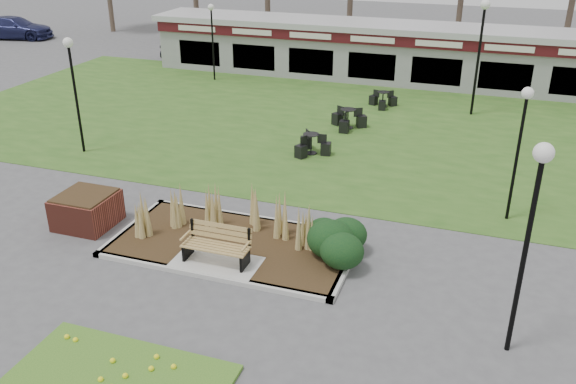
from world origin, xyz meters
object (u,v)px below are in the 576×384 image
(food_pavilion, at_px, (378,51))
(car_blue, at_px, (15,28))
(lamp_post_mid_left, at_px, (72,70))
(car_silver, at_px, (192,30))
(car_black, at_px, (199,48))
(brick_planter, at_px, (87,209))
(lamp_post_far_right, at_px, (482,32))
(bistro_set_a, at_px, (311,147))
(park_bench, at_px, (217,244))
(lamp_post_near_right, at_px, (534,206))
(lamp_post_far_left, at_px, (212,25))
(lamp_post_mid_right, at_px, (522,125))
(bistro_set_c, at_px, (383,102))
(bistro_set_b, at_px, (348,122))

(food_pavilion, distance_m, car_blue, 26.17)
(lamp_post_mid_left, height_order, car_blue, lamp_post_mid_left)
(car_silver, height_order, car_black, car_black)
(brick_planter, xyz_separation_m, lamp_post_far_right, (9.58, 14.18, 3.07))
(brick_planter, xyz_separation_m, lamp_post_mid_left, (-3.66, 4.82, 2.57))
(lamp_post_far_right, height_order, car_silver, lamp_post_far_right)
(brick_planter, height_order, car_blue, car_blue)
(lamp_post_mid_left, height_order, bistro_set_a, lamp_post_mid_left)
(park_bench, bearing_deg, lamp_post_near_right, -8.75)
(park_bench, relative_size, bistro_set_a, 1.20)
(lamp_post_far_left, distance_m, bistro_set_a, 12.03)
(lamp_post_near_right, height_order, lamp_post_far_left, lamp_post_near_right)
(food_pavilion, height_order, car_black, food_pavilion)
(park_bench, relative_size, lamp_post_near_right, 0.38)
(lamp_post_mid_right, xyz_separation_m, car_black, (-17.75, 15.76, -2.12))
(food_pavilion, xyz_separation_m, bistro_set_c, (1.30, -4.92, -1.23))
(food_pavilion, xyz_separation_m, car_blue, (-26.00, 2.89, -0.73))
(car_silver, bearing_deg, bistro_set_a, -160.28)
(lamp_post_far_right, relative_size, bistro_set_b, 3.22)
(lamp_post_mid_right, bearing_deg, lamp_post_far_left, 141.65)
(lamp_post_far_right, distance_m, car_black, 17.34)
(park_bench, xyz_separation_m, bistro_set_b, (0.52, 11.36, -0.30))
(bistro_set_c, bearing_deg, food_pavilion, 104.76)
(food_pavilion, relative_size, lamp_post_near_right, 5.50)
(car_blue, bearing_deg, bistro_set_c, -118.37)
(lamp_post_mid_left, relative_size, bistro_set_a, 2.95)
(lamp_post_mid_left, bearing_deg, lamp_post_mid_right, -2.23)
(park_bench, height_order, food_pavilion, food_pavilion)
(car_silver, distance_m, car_black, 6.61)
(lamp_post_near_right, height_order, bistro_set_b, lamp_post_near_right)
(car_silver, bearing_deg, lamp_post_near_right, -160.46)
(food_pavilion, height_order, lamp_post_mid_right, lamp_post_mid_right)
(bistro_set_a, bearing_deg, lamp_post_mid_left, -162.42)
(lamp_post_far_left, distance_m, car_blue, 19.02)
(lamp_post_far_right, bearing_deg, car_black, 160.12)
(lamp_post_mid_left, relative_size, car_black, 0.94)
(lamp_post_far_right, distance_m, lamp_post_far_left, 13.35)
(car_silver, bearing_deg, bistro_set_b, -153.63)
(bistro_set_b, height_order, bistro_set_c, bistro_set_b)
(lamp_post_near_right, xyz_separation_m, lamp_post_mid_right, (-0.11, 6.06, -0.41))
(brick_planter, bearing_deg, car_blue, 134.66)
(car_blue, bearing_deg, bistro_set_b, -125.38)
(lamp_post_mid_right, height_order, lamp_post_far_right, lamp_post_far_right)
(park_bench, height_order, lamp_post_mid_left, lamp_post_mid_left)
(food_pavilion, bearing_deg, park_bench, -90.00)
(brick_planter, relative_size, car_black, 0.34)
(food_pavilion, distance_m, lamp_post_near_right, 21.99)
(lamp_post_mid_left, xyz_separation_m, lamp_post_far_right, (13.24, 9.36, 0.50))
(car_blue, bearing_deg, bistro_set_a, -131.59)
(lamp_post_far_right, bearing_deg, car_silver, 149.45)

